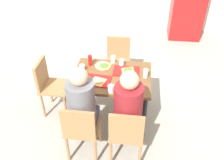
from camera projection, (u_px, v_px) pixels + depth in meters
The scene contains 22 objects.
ground_plane at pixel (112, 115), 3.76m from camera, with size 10.00×10.00×0.02m, color #9E998E.
main_table at pixel (112, 82), 3.39m from camera, with size 1.05×0.81×0.72m.
chair_near_left at pixel (81, 128), 2.85m from camera, with size 0.40×0.40×0.87m.
chair_near_right at pixel (126, 132), 2.80m from camera, with size 0.40×0.40×0.87m.
chair_far_side at pixel (118, 59), 4.08m from camera, with size 0.40×0.40×0.87m.
chair_left_end at pixel (49, 83), 3.54m from camera, with size 0.40×0.40×0.87m.
person_in_red at pixel (82, 104), 2.82m from camera, with size 0.32×0.42×1.28m.
person_in_brown_jacket at pixel (128, 108), 2.76m from camera, with size 0.32×0.42×1.28m.
tray_red_near at pixel (97, 80), 3.23m from camera, with size 0.36×0.26×0.02m, color red.
tray_red_far at pixel (126, 71), 3.40m from camera, with size 0.36×0.26×0.02m, color red.
paper_plate_center at pixel (103, 66), 3.52m from camera, with size 0.22×0.22×0.01m, color white.
paper_plate_near_edge at pixel (122, 86), 3.13m from camera, with size 0.22×0.22×0.01m, color white.
pizza_slice_a at pixel (98, 81), 3.19m from camera, with size 0.24×0.24×0.02m.
pizza_slice_b at pixel (128, 70), 3.39m from camera, with size 0.23×0.25×0.02m.
pizza_slice_c at pixel (104, 66), 3.50m from camera, with size 0.25×0.24×0.02m.
plastic_cup_a at pixel (113, 59), 3.57m from camera, with size 0.07×0.07×0.10m, color white.
plastic_cup_b at pixel (111, 89), 3.02m from camera, with size 0.07×0.07×0.10m, color white.
plastic_cup_c at pixel (82, 68), 3.39m from camera, with size 0.07×0.07×0.10m, color white.
plastic_cup_d at pixel (122, 63), 3.50m from camera, with size 0.07×0.07×0.10m, color white.
soda_can at pixel (146, 73), 3.26m from camera, with size 0.07×0.07×0.12m, color #B7BCC6.
condiment_bottle at pixel (90, 60), 3.49m from camera, with size 0.06×0.06×0.16m, color red.
foil_bundle at pixel (79, 71), 3.32m from camera, with size 0.10×0.10×0.10m, color silver.
Camera 1 is at (0.33, -2.69, 2.66)m, focal length 39.47 mm.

